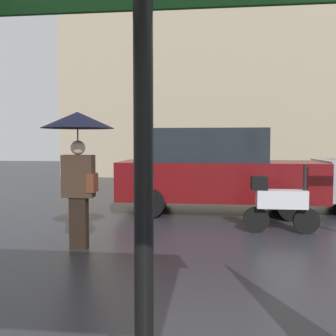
{
  "coord_description": "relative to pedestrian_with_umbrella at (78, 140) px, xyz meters",
  "views": [
    {
      "loc": [
        -0.02,
        -2.22,
        1.62
      ],
      "look_at": [
        -0.76,
        4.11,
        1.2
      ],
      "focal_mm": 41.92,
      "sensor_mm": 36.0,
      "label": 1
    }
  ],
  "objects": [
    {
      "name": "pedestrian_with_umbrella",
      "position": [
        0.0,
        0.0,
        0.0
      ],
      "size": [
        1.09,
        1.09,
        2.07
      ],
      "rotation": [
        0.0,
        0.0,
        5.21
      ],
      "color": "black",
      "rests_on": "ground"
    },
    {
      "name": "parked_scooter",
      "position": [
        3.17,
        1.42,
        -1.1
      ],
      "size": [
        1.33,
        0.32,
        1.23
      ],
      "rotation": [
        0.0,
        0.0,
        -0.03
      ],
      "color": "black",
      "rests_on": "ground"
    },
    {
      "name": "parked_car_right",
      "position": [
        2.08,
        3.4,
        -0.69
      ],
      "size": [
        4.55,
        1.87,
        1.92
      ],
      "rotation": [
        0.0,
        0.0,
        -0.01
      ],
      "color": "#590C0F",
      "rests_on": "ground"
    },
    {
      "name": "building_block",
      "position": [
        2.03,
        12.97,
        5.2
      ],
      "size": [
        14.26,
        2.32,
        13.72
      ],
      "primitive_type": "cube",
      "color": "gray",
      "rests_on": "ground"
    }
  ]
}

